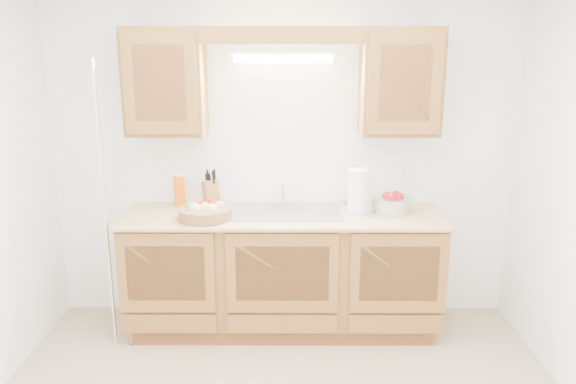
{
  "coord_description": "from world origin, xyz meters",
  "views": [
    {
      "loc": [
        0.05,
        -2.69,
        2.06
      ],
      "look_at": [
        0.04,
        0.85,
        1.15
      ],
      "focal_mm": 35.0,
      "sensor_mm": 36.0,
      "label": 1
    }
  ],
  "objects_px": {
    "knife_block": "(211,193)",
    "paper_towel": "(358,191)",
    "fruit_basket": "(205,211)",
    "apple_bowl": "(392,203)"
  },
  "relations": [
    {
      "from": "knife_block",
      "to": "fruit_basket",
      "type": "bearing_deg",
      "value": -112.79
    },
    {
      "from": "fruit_basket",
      "to": "knife_block",
      "type": "relative_size",
      "value": 1.33
    },
    {
      "from": "fruit_basket",
      "to": "paper_towel",
      "type": "height_order",
      "value": "paper_towel"
    },
    {
      "from": "paper_towel",
      "to": "apple_bowl",
      "type": "relative_size",
      "value": 1.18
    },
    {
      "from": "knife_block",
      "to": "paper_towel",
      "type": "bearing_deg",
      "value": -30.59
    },
    {
      "from": "paper_towel",
      "to": "fruit_basket",
      "type": "bearing_deg",
      "value": -172.29
    },
    {
      "from": "fruit_basket",
      "to": "apple_bowl",
      "type": "distance_m",
      "value": 1.35
    },
    {
      "from": "paper_towel",
      "to": "knife_block",
      "type": "bearing_deg",
      "value": 172.17
    },
    {
      "from": "fruit_basket",
      "to": "knife_block",
      "type": "bearing_deg",
      "value": 89.97
    },
    {
      "from": "fruit_basket",
      "to": "apple_bowl",
      "type": "bearing_deg",
      "value": 7.58
    }
  ]
}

